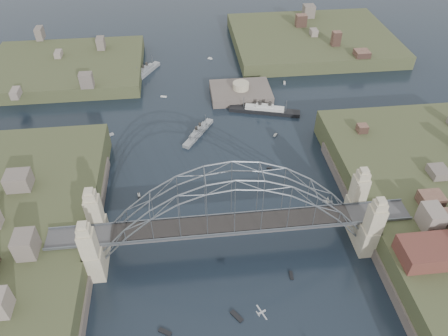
% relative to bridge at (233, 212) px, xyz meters
% --- Properties ---
extents(ground, '(500.00, 500.00, 0.00)m').
position_rel_bridge_xyz_m(ground, '(0.00, 0.00, -12.32)').
color(ground, black).
rests_on(ground, ground).
extents(bridge, '(84.00, 13.80, 24.60)m').
position_rel_bridge_xyz_m(bridge, '(0.00, 0.00, 0.00)').
color(bridge, '#444446').
rests_on(bridge, ground).
extents(headland_nw, '(60.00, 45.00, 9.00)m').
position_rel_bridge_xyz_m(headland_nw, '(-55.00, 95.00, -11.82)').
color(headland_nw, '#383F22').
rests_on(headland_nw, ground).
extents(headland_ne, '(70.00, 55.00, 9.50)m').
position_rel_bridge_xyz_m(headland_ne, '(50.00, 110.00, -11.57)').
color(headland_ne, '#383F22').
rests_on(headland_ne, ground).
extents(fort_island, '(22.00, 16.00, 9.40)m').
position_rel_bridge_xyz_m(fort_island, '(12.00, 70.00, -12.66)').
color(fort_island, '#504640').
rests_on(fort_island, ground).
extents(wharf_shed, '(20.00, 8.00, 4.00)m').
position_rel_bridge_xyz_m(wharf_shed, '(44.00, -14.00, -2.32)').
color(wharf_shed, '#592D26').
rests_on(wharf_shed, shore_east).
extents(naval_cruiser_near, '(10.97, 15.41, 5.06)m').
position_rel_bridge_xyz_m(naval_cruiser_near, '(-5.17, 47.37, -11.54)').
color(naval_cruiser_near, gray).
rests_on(naval_cruiser_near, ground).
extents(naval_cruiser_far, '(11.31, 16.75, 6.08)m').
position_rel_bridge_xyz_m(naval_cruiser_far, '(-23.49, 91.02, -11.38)').
color(naval_cruiser_far, gray).
rests_on(naval_cruiser_far, ground).
extents(ocean_liner, '(24.62, 9.83, 6.04)m').
position_rel_bridge_xyz_m(ocean_liner, '(18.71, 57.83, -11.39)').
color(ocean_liner, black).
rests_on(ocean_liner, ground).
extents(aeroplane, '(1.98, 3.37, 0.51)m').
position_rel_bridge_xyz_m(aeroplane, '(2.56, -22.74, -4.43)').
color(aeroplane, '#ABADB2').
extents(small_boat_a, '(1.10, 2.28, 1.43)m').
position_rel_bridge_xyz_m(small_boat_a, '(-23.33, 20.24, -12.04)').
color(small_boat_a, silver).
rests_on(small_boat_a, ground).
extents(small_boat_b, '(1.61, 0.62, 0.45)m').
position_rel_bridge_xyz_m(small_boat_b, '(14.67, 27.92, -12.17)').
color(small_boat_b, silver).
rests_on(small_boat_b, ground).
extents(small_boat_c, '(2.73, 3.18, 0.45)m').
position_rel_bridge_xyz_m(small_boat_c, '(-1.40, -18.54, -12.17)').
color(small_boat_c, silver).
rests_on(small_boat_c, ground).
extents(small_boat_d, '(1.72, 1.96, 1.43)m').
position_rel_bridge_xyz_m(small_boat_d, '(19.72, 43.85, -12.03)').
color(small_boat_d, silver).
rests_on(small_boat_d, ground).
extents(small_boat_e, '(3.70, 2.69, 0.45)m').
position_rel_bridge_xyz_m(small_boat_e, '(-34.49, 49.83, -12.17)').
color(small_boat_e, silver).
rests_on(small_boat_e, ground).
extents(small_boat_f, '(1.54, 1.04, 1.43)m').
position_rel_bridge_xyz_m(small_boat_f, '(-1.29, 54.48, -12.02)').
color(small_boat_f, silver).
rests_on(small_boat_f, ground).
extents(small_boat_h, '(2.37, 1.36, 0.45)m').
position_rel_bridge_xyz_m(small_boat_h, '(-16.46, 72.29, -12.17)').
color(small_boat_h, silver).
rests_on(small_boat_h, ground).
extents(small_boat_i, '(2.84, 1.51, 2.38)m').
position_rel_bridge_xyz_m(small_boat_i, '(27.59, 12.27, -11.52)').
color(small_boat_i, silver).
rests_on(small_boat_i, ground).
extents(small_boat_j, '(2.84, 2.22, 0.45)m').
position_rel_bridge_xyz_m(small_boat_j, '(-16.41, -20.40, -12.17)').
color(small_boat_j, silver).
rests_on(small_boat_j, ground).
extents(small_boat_k, '(2.03, 1.33, 1.43)m').
position_rel_bridge_xyz_m(small_boat_k, '(3.32, 101.34, -12.03)').
color(small_boat_k, silver).
rests_on(small_boat_k, ground).
extents(small_boat_l, '(2.86, 2.63, 0.45)m').
position_rel_bridge_xyz_m(small_boat_l, '(-45.65, 35.48, -12.17)').
color(small_boat_l, silver).
rests_on(small_boat_l, ground).
extents(small_boat_m, '(0.90, 2.31, 0.45)m').
position_rel_bridge_xyz_m(small_boat_m, '(12.39, -9.84, -12.17)').
color(small_boat_m, silver).
rests_on(small_boat_m, ground).
extents(small_boat_n, '(1.22, 2.45, 1.43)m').
position_rel_bridge_xyz_m(small_boat_n, '(30.26, 77.25, -12.04)').
color(small_boat_n, silver).
rests_on(small_boat_n, ground).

